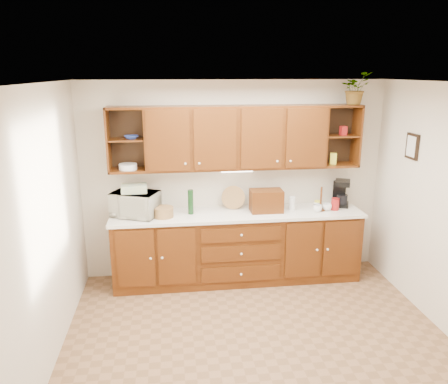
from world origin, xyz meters
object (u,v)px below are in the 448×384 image
object	(u,v)px
bread_box	(266,201)
potted_plant	(355,88)
coffee_maker	(341,193)
microwave	(135,204)

from	to	relation	value
bread_box	potted_plant	bearing A→B (deg)	5.60
coffee_maker	potted_plant	bearing A→B (deg)	-8.12
potted_plant	coffee_maker	bearing A→B (deg)	148.30
bread_box	coffee_maker	bearing A→B (deg)	7.96
bread_box	potted_plant	world-z (taller)	potted_plant
microwave	coffee_maker	xyz separation A→B (m)	(2.74, 0.10, 0.02)
bread_box	coffee_maker	distance (m)	1.07
microwave	potted_plant	distance (m)	3.13
microwave	bread_box	size ratio (longest dim) A/B	1.35
microwave	bread_box	xyz separation A→B (m)	(1.67, -0.04, -0.01)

